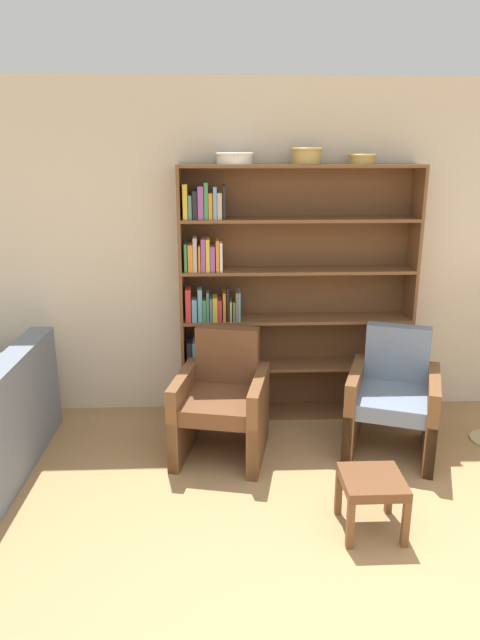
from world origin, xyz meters
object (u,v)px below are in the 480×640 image
object	(u,v)px
bowl_brass	(362,158)
footstool	(372,487)
bookshelf	(273,299)
armchair_leather	(222,401)
armchair_cushioned	(393,398)
bowl_copper	(235,157)
bowl_slate	(306,155)

from	to	relation	value
bowl_brass	footstool	size ratio (longest dim) A/B	0.61
bookshelf	bowl_brass	world-z (taller)	bowl_brass
armchair_leather	footstool	distance (m)	1.32
armchair_leather	armchair_cushioned	size ratio (longest dim) A/B	1.00
bowl_copper	bookshelf	bearing A→B (deg)	3.28
bookshelf	bowl_slate	world-z (taller)	bowl_slate
armchair_leather	armchair_cushioned	xyz separation A→B (m)	(1.29, -0.00, 0.00)
armchair_leather	armchair_cushioned	world-z (taller)	same
bowl_slate	bowl_copper	bearing A→B (deg)	180.00
bookshelf	armchair_leather	distance (m)	1.00
bowl_copper	armchair_cushioned	xyz separation A→B (m)	(1.17, -0.63, -1.74)
bowl_slate	armchair_cushioned	xyz separation A→B (m)	(0.62, -0.63, -1.76)
bookshelf	footstool	size ratio (longest dim) A/B	5.81
footstool	armchair_cushioned	bearing A→B (deg)	67.26
bookshelf	bowl_slate	bearing A→B (deg)	-4.41
armchair_cushioned	footstool	xyz separation A→B (m)	(-0.41, -0.98, -0.11)
bookshelf	footstool	xyz separation A→B (m)	(0.44, -1.63, -0.73)
bowl_copper	bowl_brass	bearing A→B (deg)	0.00
bowl_copper	armchair_leather	world-z (taller)	bowl_copper
bookshelf	armchair_cushioned	size ratio (longest dim) A/B	2.30
bookshelf	bowl_brass	size ratio (longest dim) A/B	9.51
bowl_slate	bowl_brass	size ratio (longest dim) A/B	1.12
bowl_copper	bowl_slate	size ratio (longest dim) A/B	1.21
footstool	bowl_brass	bearing A→B (deg)	81.95
bowl_copper	footstool	xyz separation A→B (m)	(0.76, -1.61, -1.85)
bowl_copper	armchair_cushioned	bearing A→B (deg)	-28.43
bowl_slate	bowl_brass	distance (m)	0.43
bookshelf	bowl_copper	distance (m)	1.17
bowl_brass	footstool	distance (m)	2.46
bookshelf	bowl_slate	distance (m)	1.16
bowl_brass	armchair_leather	world-z (taller)	bowl_brass
bowl_copper	armchair_cushioned	distance (m)	2.19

